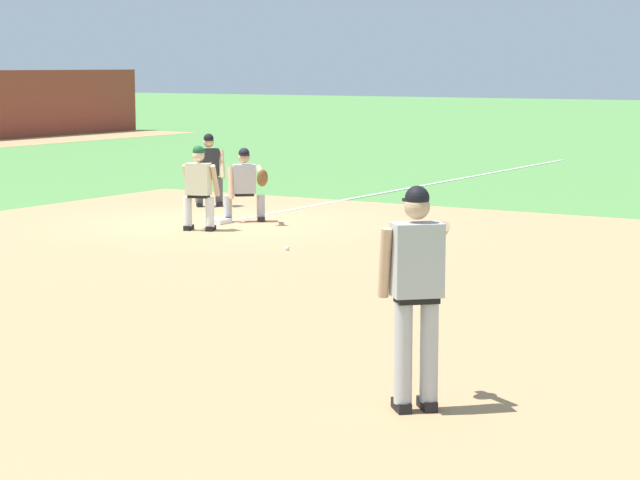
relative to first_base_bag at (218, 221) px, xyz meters
The scene contains 9 objects.
ground_plane 0.04m from the first_base_bag, ahead, with size 160.00×160.00×0.00m, color #518942.
infield_dirt_patch 6.23m from the first_base_bag, 136.60° to the right, with size 18.00×18.00×0.01m, color tan.
foul_line_stripe 8.69m from the first_base_bag, ahead, with size 17.39×0.10×0.00m, color white.
first_base_bag is the anchor object (origin of this frame).
baseball 3.51m from the first_base_bag, 126.52° to the right, with size 0.07×0.07×0.07m, color white.
pitcher 12.45m from the first_base_bag, 136.53° to the right, with size 0.85×0.56×1.86m.
first_baseman 0.87m from the first_base_bag, 38.78° to the right, with size 0.76×1.08×1.34m.
baserunner 1.25m from the first_base_bag, 162.27° to the right, with size 0.56×0.66×1.46m.
umpire 2.82m from the first_base_bag, 39.46° to the left, with size 0.67×0.68×1.46m.
Camera 1 is at (-17.93, -13.03, 2.82)m, focal length 70.00 mm.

